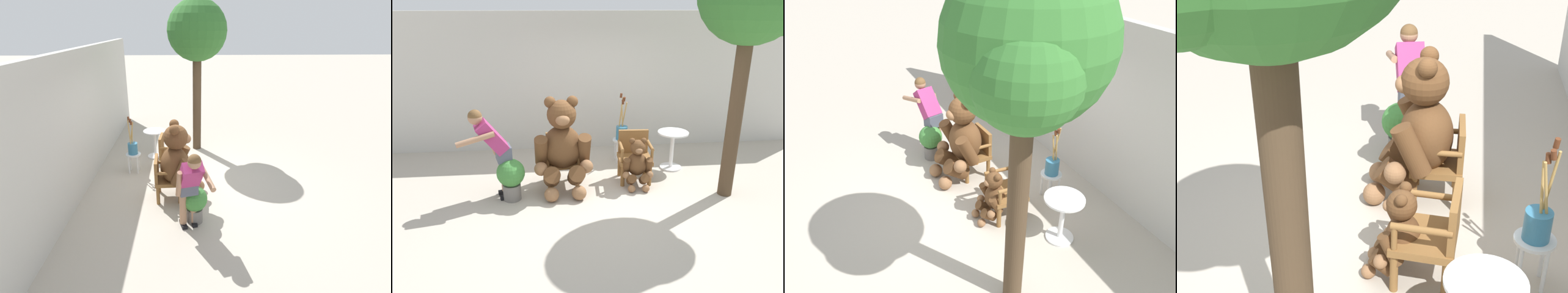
{
  "view_description": "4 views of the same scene",
  "coord_description": "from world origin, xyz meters",
  "views": [
    {
      "loc": [
        -5.95,
        0.22,
        3.24
      ],
      "look_at": [
        -0.15,
        0.03,
        0.9
      ],
      "focal_mm": 28.0,
      "sensor_mm": 36.0,
      "label": 1
    },
    {
      "loc": [
        -0.78,
        -5.39,
        2.94
      ],
      "look_at": [
        -0.23,
        0.18,
        0.82
      ],
      "focal_mm": 35.0,
      "sensor_mm": 36.0,
      "label": 2
    },
    {
      "loc": [
        4.65,
        -1.76,
        3.94
      ],
      "look_at": [
        -0.2,
        0.54,
        0.79
      ],
      "focal_mm": 35.0,
      "sensor_mm": 36.0,
      "label": 3
    },
    {
      "loc": [
        4.24,
        0.8,
        3.15
      ],
      "look_at": [
        -0.13,
        -0.0,
        0.8
      ],
      "focal_mm": 50.0,
      "sensor_mm": 36.0,
      "label": 4
    }
  ],
  "objects": [
    {
      "name": "white_stool",
      "position": [
        0.55,
        1.45,
        0.36
      ],
      "size": [
        0.34,
        0.34,
        0.46
      ],
      "color": "silver",
      "rests_on": "ground"
    },
    {
      "name": "wooden_chair_right",
      "position": [
        0.63,
        0.64,
        0.46
      ],
      "size": [
        0.59,
        0.55,
        0.86
      ],
      "color": "brown",
      "rests_on": "ground"
    },
    {
      "name": "teddy_bear_small",
      "position": [
        0.62,
        0.35,
        0.42
      ],
      "size": [
        0.51,
        0.49,
        0.86
      ],
      "color": "brown",
      "rests_on": "ground"
    },
    {
      "name": "person_visitor",
      "position": [
        -1.68,
        0.17,
        0.89
      ],
      "size": [
        0.78,
        0.62,
        1.48
      ],
      "color": "black",
      "rests_on": "ground"
    },
    {
      "name": "wooden_chair_left",
      "position": [
        -0.63,
        0.64,
        0.46
      ],
      "size": [
        0.58,
        0.54,
        0.86
      ],
      "color": "brown",
      "rests_on": "ground"
    },
    {
      "name": "teddy_bear_large",
      "position": [
        -0.62,
        0.37,
        0.77
      ],
      "size": [
        0.95,
        0.9,
        1.58
      ],
      "color": "brown",
      "rests_on": "ground"
    },
    {
      "name": "potted_plant",
      "position": [
        -1.44,
        0.09,
        0.4
      ],
      "size": [
        0.44,
        0.44,
        0.68
      ],
      "color": "slate",
      "rests_on": "ground"
    },
    {
      "name": "brush_bucket",
      "position": [
        0.55,
        1.45,
        0.64
      ],
      "size": [
        0.22,
        0.22,
        0.9
      ],
      "color": "teal",
      "rests_on": "white_stool"
    },
    {
      "name": "ground_plane",
      "position": [
        0.0,
        0.0,
        0.0
      ],
      "size": [
        60.0,
        60.0,
        0.0
      ],
      "primitive_type": "plane",
      "color": "#B2A899"
    }
  ]
}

